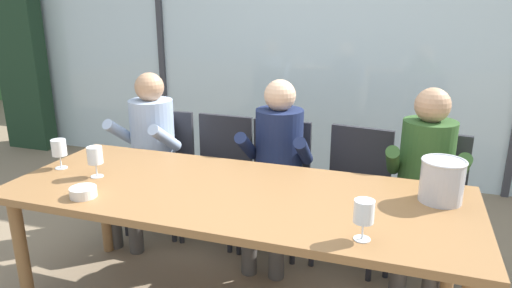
% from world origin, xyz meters
% --- Properties ---
extents(ground, '(14.00, 14.00, 0.00)m').
position_xyz_m(ground, '(0.00, 1.00, 0.00)').
color(ground, '#847056').
extents(window_glass_panel, '(7.61, 0.03, 2.60)m').
position_xyz_m(window_glass_panel, '(0.00, 2.33, 1.30)').
color(window_glass_panel, silver).
rests_on(window_glass_panel, ground).
extents(window_mullion_left, '(0.06, 0.06, 2.60)m').
position_xyz_m(window_mullion_left, '(-1.71, 2.31, 1.30)').
color(window_mullion_left, '#38383D').
rests_on(window_mullion_left, ground).
extents(hillside_vineyard, '(13.61, 2.40, 1.95)m').
position_xyz_m(hillside_vineyard, '(0.00, 5.37, 0.98)').
color(hillside_vineyard, '#386633').
rests_on(hillside_vineyard, ground).
extents(curtain_heavy_drape, '(0.56, 0.20, 2.60)m').
position_xyz_m(curtain_heavy_drape, '(-3.45, 2.15, 1.30)').
color(curtain_heavy_drape, '#1E3823').
rests_on(curtain_heavy_drape, ground).
extents(dining_table, '(2.41, 0.92, 0.75)m').
position_xyz_m(dining_table, '(0.00, 0.00, 0.68)').
color(dining_table, olive).
rests_on(dining_table, ground).
extents(chair_near_curtain, '(0.47, 0.47, 0.88)m').
position_xyz_m(chair_near_curtain, '(-0.93, 0.89, 0.51)').
color(chair_near_curtain, '#232328').
rests_on(chair_near_curtain, ground).
extents(chair_left_of_center, '(0.45, 0.45, 0.88)m').
position_xyz_m(chair_left_of_center, '(-0.46, 0.90, 0.51)').
color(chair_left_of_center, '#232328').
rests_on(chair_left_of_center, ground).
extents(chair_center, '(0.44, 0.44, 0.88)m').
position_xyz_m(chair_center, '(-0.02, 0.89, 0.51)').
color(chair_center, '#232328').
rests_on(chair_center, ground).
extents(chair_right_of_center, '(0.50, 0.50, 0.88)m').
position_xyz_m(chair_right_of_center, '(0.52, 0.87, 0.51)').
color(chair_right_of_center, '#232328').
rests_on(chair_right_of_center, ground).
extents(chair_near_window_right, '(0.49, 0.49, 0.88)m').
position_xyz_m(chair_near_window_right, '(1.00, 0.90, 0.51)').
color(chair_near_window_right, '#232328').
rests_on(chair_near_window_right, ground).
extents(person_pale_blue_shirt, '(0.48, 0.63, 1.20)m').
position_xyz_m(person_pale_blue_shirt, '(-0.97, 0.73, 0.69)').
color(person_pale_blue_shirt, '#9EB2D1').
rests_on(person_pale_blue_shirt, ground).
extents(person_navy_polo, '(0.47, 0.62, 1.20)m').
position_xyz_m(person_navy_polo, '(0.01, 0.73, 0.69)').
color(person_navy_polo, '#192347').
rests_on(person_navy_polo, ground).
extents(person_olive_shirt, '(0.47, 0.62, 1.20)m').
position_xyz_m(person_olive_shirt, '(0.95, 0.73, 0.69)').
color(person_olive_shirt, '#2D5123').
rests_on(person_olive_shirt, ground).
extents(ice_bucket_primary, '(0.21, 0.21, 0.21)m').
position_xyz_m(ice_bucket_primary, '(1.00, 0.20, 0.86)').
color(ice_bucket_primary, '#B7B7BC').
rests_on(ice_bucket_primary, dining_table).
extents(tasting_bowl, '(0.13, 0.13, 0.05)m').
position_xyz_m(tasting_bowl, '(-0.69, -0.31, 0.77)').
color(tasting_bowl, silver).
rests_on(tasting_bowl, dining_table).
extents(wine_glass_by_left_taster, '(0.08, 0.08, 0.17)m').
position_xyz_m(wine_glass_by_left_taster, '(0.68, -0.31, 0.87)').
color(wine_glass_by_left_taster, silver).
rests_on(wine_glass_by_left_taster, dining_table).
extents(wine_glass_near_bucket, '(0.08, 0.08, 0.17)m').
position_xyz_m(wine_glass_near_bucket, '(-1.08, -0.01, 0.87)').
color(wine_glass_near_bucket, silver).
rests_on(wine_glass_near_bucket, dining_table).
extents(wine_glass_center_pour, '(0.08, 0.08, 0.17)m').
position_xyz_m(wine_glass_center_pour, '(-0.80, -0.06, 0.86)').
color(wine_glass_center_pour, silver).
rests_on(wine_glass_center_pour, dining_table).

